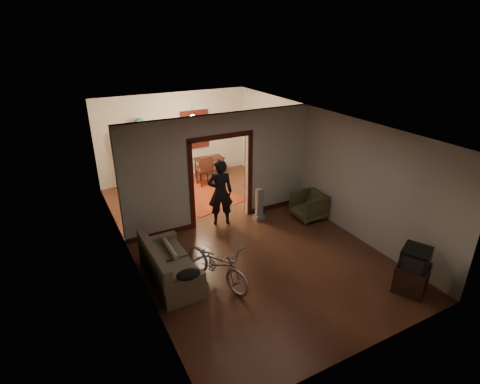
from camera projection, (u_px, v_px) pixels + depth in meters
floor at (234, 232)px, 9.27m from camera, size 5.00×8.50×0.01m
ceiling at (234, 120)px, 8.14m from camera, size 5.00×8.50×0.01m
wall_back at (174, 136)px, 12.14m from camera, size 5.00×0.02×2.80m
wall_left at (125, 201)px, 7.63m from camera, size 0.02×8.50×2.80m
wall_right at (319, 163)px, 9.77m from camera, size 0.02×8.50×2.80m
partition_wall at (220, 170)px, 9.31m from camera, size 5.00×0.14×2.80m
door_casing at (221, 181)px, 9.43m from camera, size 1.74×0.20×2.32m
far_window at (195, 130)px, 12.34m from camera, size 0.98×0.06×1.28m
chandelier at (193, 118)px, 10.34m from camera, size 0.24×0.24×0.24m
light_switch at (258, 169)px, 9.76m from camera, size 0.08×0.01×0.12m
sofa at (170, 262)px, 7.38m from camera, size 0.84×1.79×0.82m
rolled_paper at (170, 248)px, 7.61m from camera, size 0.09×0.76×0.09m
jacket at (188, 274)px, 6.55m from camera, size 0.44×0.33×0.13m
bicycle at (217, 263)px, 7.27m from camera, size 1.10×1.80×0.89m
armchair at (309, 206)px, 9.81m from camera, size 0.80×0.77×0.71m
tv_stand at (411, 278)px, 7.13m from camera, size 0.78×0.75×0.55m
crt_tv at (415, 260)px, 6.97m from camera, size 0.68×0.66×0.46m
vacuum at (259, 204)px, 9.72m from camera, size 0.30×0.26×0.87m
person at (220, 193)px, 9.33m from camera, size 0.72×0.58×1.73m
oriental_rug at (201, 195)px, 11.27m from camera, size 2.27×2.68×0.02m
locker at (143, 157)px, 11.66m from camera, size 0.95×0.55×1.86m
globe at (140, 125)px, 11.25m from camera, size 0.30×0.30×0.30m
desk at (210, 168)px, 12.49m from camera, size 0.96×0.59×0.68m
desk_chair at (204, 170)px, 11.83m from camera, size 0.53×0.53×1.00m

